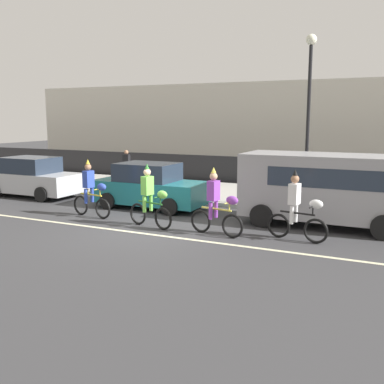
{
  "coord_description": "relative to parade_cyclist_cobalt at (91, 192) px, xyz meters",
  "views": [
    {
      "loc": [
        6.74,
        -11.11,
        3.27
      ],
      "look_at": [
        0.86,
        1.2,
        1.0
      ],
      "focal_mm": 42.0,
      "sensor_mm": 36.0,
      "label": 1
    }
  ],
  "objects": [
    {
      "name": "fence_line",
      "position": [
        2.56,
        8.76,
        -0.14
      ],
      "size": [
        40.0,
        0.08,
        1.4
      ],
      "primitive_type": "cube",
      "color": "black",
      "rests_on": "ground"
    },
    {
      "name": "parked_car_teal",
      "position": [
        0.95,
        2.15,
        -0.06
      ],
      "size": [
        4.1,
        1.92,
        1.64
      ],
      "color": "#1E727A",
      "rests_on": "ground"
    },
    {
      "name": "sidewalk_curb",
      "position": [
        2.56,
        5.86,
        -0.77
      ],
      "size": [
        60.0,
        5.0,
        0.15
      ],
      "primitive_type": "cube",
      "color": "#ADAAA3",
      "rests_on": "ground"
    },
    {
      "name": "parade_cyclist_lime",
      "position": [
        2.49,
        -0.39,
        0.0
      ],
      "size": [
        1.69,
        0.58,
        1.92
      ],
      "color": "black",
      "rests_on": "ground"
    },
    {
      "name": "building_backdrop",
      "position": [
        -0.38,
        17.36,
        1.81
      ],
      "size": [
        28.0,
        8.0,
        5.29
      ],
      "primitive_type": "cube",
      "color": "beige",
      "rests_on": "ground"
    },
    {
      "name": "ground_plane",
      "position": [
        2.56,
        -0.64,
        -0.84
      ],
      "size": [
        80.0,
        80.0,
        0.0
      ],
      "primitive_type": "plane",
      "color": "#38383A"
    },
    {
      "name": "street_lamp_post",
      "position": [
        6.19,
        3.99,
        3.15
      ],
      "size": [
        0.36,
        0.36,
        5.86
      ],
      "color": "black",
      "rests_on": "sidewalk_curb"
    },
    {
      "name": "parade_cyclist_zebra",
      "position": [
        6.81,
        0.03,
        0.0
      ],
      "size": [
        1.71,
        0.53,
        1.92
      ],
      "color": "black",
      "rests_on": "ground"
    },
    {
      "name": "parked_car_silver",
      "position": [
        -4.74,
        2.15,
        -0.06
      ],
      "size": [
        4.1,
        1.92,
        1.64
      ],
      "color": "#B7BABF",
      "rests_on": "ground"
    },
    {
      "name": "pedestrian_onlooker",
      "position": [
        -2.5,
        5.84,
        0.17
      ],
      "size": [
        0.32,
        0.2,
        1.62
      ],
      "color": "#33333D",
      "rests_on": "sidewalk_curb"
    },
    {
      "name": "road_centre_line",
      "position": [
        2.56,
        -1.14,
        -0.84
      ],
      "size": [
        36.0,
        0.14,
        0.01
      ],
      "primitive_type": "cube",
      "color": "beige",
      "rests_on": "ground"
    },
    {
      "name": "parked_van_grey",
      "position": [
        7.28,
        2.06,
        0.44
      ],
      "size": [
        5.0,
        2.22,
        2.18
      ],
      "color": "#99999E",
      "rests_on": "ground"
    },
    {
      "name": "parade_cyclist_cobalt",
      "position": [
        0.0,
        0.0,
        0.0
      ],
      "size": [
        1.71,
        0.53,
        1.92
      ],
      "color": "black",
      "rests_on": "ground"
    },
    {
      "name": "parade_cyclist_purple",
      "position": [
        4.64,
        -0.39,
        0.0
      ],
      "size": [
        1.71,
        0.53,
        1.92
      ],
      "color": "black",
      "rests_on": "ground"
    }
  ]
}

